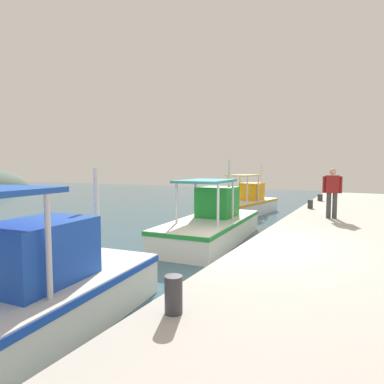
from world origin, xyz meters
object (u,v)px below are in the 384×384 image
(mooring_bollard_second, at_px, (310,204))
(mooring_bollard_third, at_px, (320,197))
(fishing_boat_nearest, at_px, (6,309))
(mooring_bollard_nearest, at_px, (174,295))
(fishing_boat_third, at_px, (248,204))
(fisherman_standing, at_px, (332,191))
(fishing_boat_second, at_px, (212,223))

(mooring_bollard_second, height_order, mooring_bollard_third, mooring_bollard_second)
(fishing_boat_nearest, distance_m, mooring_bollard_nearest, 2.52)
(fishing_boat_third, height_order, mooring_bollard_nearest, fishing_boat_third)
(fisherman_standing, bearing_deg, fishing_boat_second, 119.23)
(mooring_bollard_nearest, bearing_deg, fishing_boat_second, 20.93)
(fishing_boat_third, height_order, mooring_bollard_third, fishing_boat_third)
(fishing_boat_second, distance_m, mooring_bollard_third, 8.67)
(mooring_bollard_nearest, height_order, mooring_bollard_third, mooring_bollard_nearest)
(fishing_boat_second, bearing_deg, fisherman_standing, -60.77)
(mooring_bollard_nearest, bearing_deg, mooring_bollard_second, -0.00)
(fishing_boat_second, bearing_deg, fishing_boat_nearest, -177.87)
(fishing_boat_nearest, relative_size, mooring_bollard_nearest, 12.32)
(fisherman_standing, relative_size, mooring_bollard_nearest, 3.70)
(fishing_boat_second, relative_size, fisherman_standing, 3.26)
(fishing_boat_second, relative_size, mooring_bollard_nearest, 12.06)
(fishing_boat_nearest, relative_size, fishing_boat_third, 1.16)
(mooring_bollard_third, bearing_deg, fisherman_standing, -170.06)
(mooring_bollard_nearest, bearing_deg, fishing_boat_nearest, 106.35)
(fishing_boat_third, bearing_deg, fisherman_standing, -135.15)
(mooring_bollard_nearest, bearing_deg, mooring_bollard_third, 0.00)
(fishing_boat_third, bearing_deg, mooring_bollard_nearest, -165.33)
(fisherman_standing, height_order, mooring_bollard_third, fisherman_standing)
(fishing_boat_third, distance_m, mooring_bollard_second, 4.23)
(fisherman_standing, xyz_separation_m, mooring_bollard_nearest, (-9.07, 1.08, -0.76))
(fishing_boat_third, relative_size, mooring_bollard_nearest, 10.65)
(fishing_boat_third, bearing_deg, mooring_bollard_second, -120.94)
(fishing_boat_second, xyz_separation_m, mooring_bollard_second, (4.65, -2.67, 0.36))
(fishing_boat_nearest, xyz_separation_m, fishing_boat_third, (14.49, 1.23, -0.02))
(fishing_boat_second, xyz_separation_m, fishing_boat_third, (6.81, 0.94, -0.03))
(fishing_boat_second, relative_size, mooring_bollard_third, 16.15)
(fishing_boat_second, xyz_separation_m, mooring_bollard_nearest, (-6.98, -2.67, 0.41))
(fisherman_standing, distance_m, mooring_bollard_third, 6.30)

